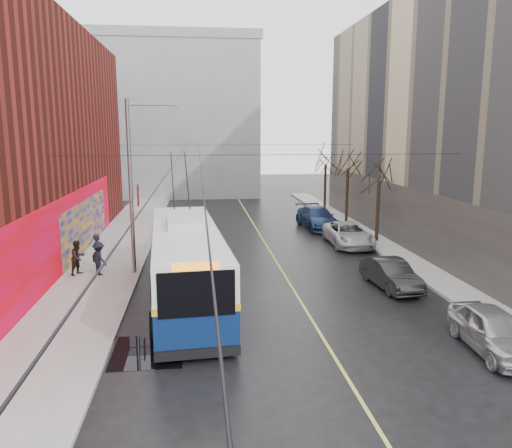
{
  "coord_description": "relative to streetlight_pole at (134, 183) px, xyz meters",
  "views": [
    {
      "loc": [
        -2.9,
        -15.73,
        7.43
      ],
      "look_at": [
        -0.06,
        8.59,
        2.85
      ],
      "focal_mm": 35.0,
      "sensor_mm": 36.0,
      "label": 1
    }
  ],
  "objects": [
    {
      "name": "ground",
      "position": [
        6.14,
        -10.0,
        -4.85
      ],
      "size": [
        140.0,
        140.0,
        0.0
      ],
      "primitive_type": "plane",
      "color": "black",
      "rests_on": "ground"
    },
    {
      "name": "sidewalk_left",
      "position": [
        -1.86,
        2.0,
        -4.77
      ],
      "size": [
        4.0,
        60.0,
        0.15
      ],
      "primitive_type": "cube",
      "color": "gray",
      "rests_on": "ground"
    },
    {
      "name": "sidewalk_right",
      "position": [
        15.14,
        2.0,
        -4.77
      ],
      "size": [
        2.0,
        60.0,
        0.15
      ],
      "primitive_type": "cube",
      "color": "gray",
      "rests_on": "ground"
    },
    {
      "name": "lane_line",
      "position": [
        7.64,
        4.0,
        -4.84
      ],
      "size": [
        0.12,
        50.0,
        0.01
      ],
      "primitive_type": "cube",
      "color": "#BFB74C",
      "rests_on": "ground"
    },
    {
      "name": "building_far",
      "position": [
        0.14,
        34.99,
        4.17
      ],
      "size": [
        20.5,
        12.1,
        18.0
      ],
      "color": "gray",
      "rests_on": "ground"
    },
    {
      "name": "streetlight_pole",
      "position": [
        0.0,
        0.0,
        0.0
      ],
      "size": [
        2.65,
        0.6,
        9.0
      ],
      "color": "slate",
      "rests_on": "ground"
    },
    {
      "name": "catenary_wires",
      "position": [
        3.6,
        4.77,
        1.4
      ],
      "size": [
        18.0,
        60.0,
        0.22
      ],
      "color": "black"
    },
    {
      "name": "tree_near",
      "position": [
        15.14,
        6.0,
        0.13
      ],
      "size": [
        3.2,
        3.2,
        6.4
      ],
      "color": "black",
      "rests_on": "ground"
    },
    {
      "name": "tree_mid",
      "position": [
        15.14,
        13.0,
        0.41
      ],
      "size": [
        3.2,
        3.2,
        6.68
      ],
      "color": "black",
      "rests_on": "ground"
    },
    {
      "name": "tree_far",
      "position": [
        15.14,
        20.0,
        0.3
      ],
      "size": [
        3.2,
        3.2,
        6.57
      ],
      "color": "black",
      "rests_on": "ground"
    },
    {
      "name": "puddle",
      "position": [
        1.41,
        -9.47,
        -4.84
      ],
      "size": [
        2.39,
        2.76,
        0.01
      ],
      "primitive_type": "cube",
      "color": "black",
      "rests_on": "ground"
    },
    {
      "name": "pigeons_flying",
      "position": [
        4.3,
        -0.34,
        2.47
      ],
      "size": [
        3.81,
        0.57,
        2.71
      ],
      "color": "slate"
    },
    {
      "name": "trolleybus",
      "position": [
        2.64,
        -4.14,
        -3.11
      ],
      "size": [
        3.8,
        13.33,
        6.25
      ],
      "rotation": [
        0.0,
        0.0,
        0.07
      ],
      "color": "#091D4A",
      "rests_on": "ground"
    },
    {
      "name": "parked_car_a",
      "position": [
        13.14,
        -10.76,
        -4.11
      ],
      "size": [
        2.01,
        4.45,
        1.48
      ],
      "primitive_type": "imported",
      "rotation": [
        0.0,
        0.0,
        -0.06
      ],
      "color": "#AFB0B5",
      "rests_on": "ground"
    },
    {
      "name": "parked_car_b",
      "position": [
        12.32,
        -3.64,
        -4.16
      ],
      "size": [
        1.84,
        4.3,
        1.38
      ],
      "primitive_type": "imported",
      "rotation": [
        0.0,
        0.0,
        0.09
      ],
      "color": "#28272A",
      "rests_on": "ground"
    },
    {
      "name": "parked_car_c",
      "position": [
        12.99,
        5.44,
        -4.1
      ],
      "size": [
        2.56,
        5.41,
        1.49
      ],
      "primitive_type": "imported",
      "rotation": [
        0.0,
        0.0,
        -0.01
      ],
      "color": "silver",
      "rests_on": "ground"
    },
    {
      "name": "parked_car_d",
      "position": [
        12.35,
        11.44,
        -4.03
      ],
      "size": [
        2.77,
        5.81,
        1.63
      ],
      "primitive_type": "imported",
      "rotation": [
        0.0,
        0.0,
        0.09
      ],
      "color": "navy",
      "rests_on": "ground"
    },
    {
      "name": "following_car",
      "position": [
        2.89,
        7.43,
        -4.15
      ],
      "size": [
        1.68,
        4.09,
        1.39
      ],
      "primitive_type": "imported",
      "rotation": [
        0.0,
        0.0,
        0.01
      ],
      "color": "#BCBDC2",
      "rests_on": "ground"
    },
    {
      "name": "pedestrian_a",
      "position": [
        -2.15,
        1.0,
        -3.76
      ],
      "size": [
        0.56,
        0.75,
        1.88
      ],
      "primitive_type": "imported",
      "rotation": [
        0.0,
        0.0,
        1.75
      ],
      "color": "black",
      "rests_on": "sidewalk_left"
    },
    {
      "name": "pedestrian_b",
      "position": [
        -2.96,
        -0.05,
        -3.8
      ],
      "size": [
        1.04,
        1.1,
        1.79
      ],
      "primitive_type": "imported",
      "rotation": [
        0.0,
        0.0,
        0.99
      ],
      "color": "black",
      "rests_on": "sidewalk_left"
    },
    {
      "name": "pedestrian_c",
      "position": [
        -1.89,
        -0.24,
        -3.83
      ],
      "size": [
        1.24,
        1.26,
        1.73
      ],
      "primitive_type": "imported",
      "rotation": [
        0.0,
        0.0,
        2.33
      ],
      "color": "black",
      "rests_on": "sidewalk_left"
    }
  ]
}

